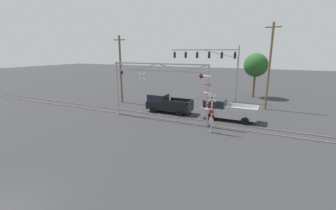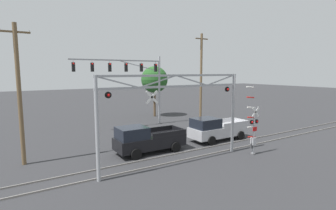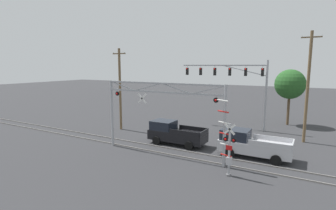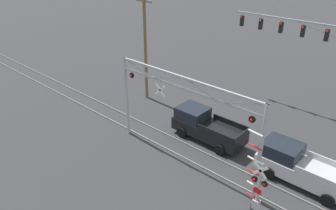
{
  "view_description": "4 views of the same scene",
  "coord_description": "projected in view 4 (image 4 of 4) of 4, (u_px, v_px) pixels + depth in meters",
  "views": [
    {
      "loc": [
        11.0,
        -4.87,
        7.34
      ],
      "look_at": [
        1.19,
        15.99,
        1.83
      ],
      "focal_mm": 24.0,
      "sensor_mm": 36.0,
      "label": 1
    },
    {
      "loc": [
        -9.72,
        1.57,
        6.36
      ],
      "look_at": [
        1.41,
        19.34,
        3.67
      ],
      "focal_mm": 28.0,
      "sensor_mm": 36.0,
      "label": 2
    },
    {
      "loc": [
        10.97,
        -2.38,
        7.54
      ],
      "look_at": [
        -0.15,
        17.44,
        4.12
      ],
      "focal_mm": 28.0,
      "sensor_mm": 36.0,
      "label": 3
    },
    {
      "loc": [
        11.44,
        1.9,
        13.54
      ],
      "look_at": [
        -1.69,
        16.53,
        3.52
      ],
      "focal_mm": 35.0,
      "sensor_mm": 36.0,
      "label": 4
    }
  ],
  "objects": [
    {
      "name": "crossing_gantry",
      "position": [
        183.0,
        104.0,
        20.41
      ],
      "size": [
        11.03,
        0.27,
        6.17
      ],
      "color": "#9EA0A5",
      "rests_on": "ground_plane"
    },
    {
      "name": "crossing_signal_mast",
      "position": [
        257.0,
        191.0,
        16.9
      ],
      "size": [
        1.41,
        0.35,
        5.3
      ],
      "color": "#9EA0A5",
      "rests_on": "ground_plane"
    },
    {
      "name": "rail_track_far",
      "position": [
        197.0,
        149.0,
        23.47
      ],
      "size": [
        80.0,
        0.08,
        0.1
      ],
      "primitive_type": "cube",
      "color": "gray",
      "rests_on": "ground_plane"
    },
    {
      "name": "pickup_truck_following",
      "position": [
        300.0,
        166.0,
        20.07
      ],
      "size": [
        5.79,
        2.36,
        2.19
      ],
      "color": "#B7B7BC",
      "rests_on": "ground_plane"
    },
    {
      "name": "traffic_signal_span",
      "position": [
        315.0,
        45.0,
        26.37
      ],
      "size": [
        10.54,
        0.39,
        8.17
      ],
      "color": "#9EA0A5",
      "rests_on": "ground_plane"
    },
    {
      "name": "rail_track_near",
      "position": [
        185.0,
        158.0,
        22.52
      ],
      "size": [
        80.0,
        0.08,
        0.1
      ],
      "primitive_type": "cube",
      "color": "gray",
      "rests_on": "ground_plane"
    },
    {
      "name": "utility_pole_left",
      "position": [
        145.0,
        48.0,
        29.05
      ],
      "size": [
        1.8,
        0.28,
        9.5
      ],
      "color": "brown",
      "rests_on": "ground_plane"
    },
    {
      "name": "pickup_truck_lead",
      "position": [
        205.0,
        126.0,
        24.41
      ],
      "size": [
        5.56,
        2.36,
        2.19
      ],
      "color": "black",
      "rests_on": "ground_plane"
    }
  ]
}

